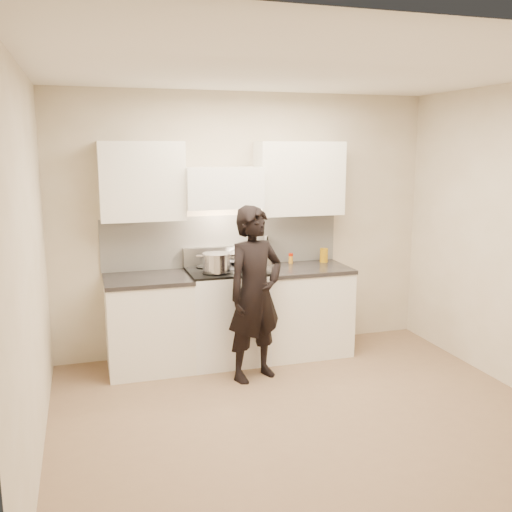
# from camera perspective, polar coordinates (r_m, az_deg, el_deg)

# --- Properties ---
(ground_plane) EXTENTS (4.00, 4.00, 0.00)m
(ground_plane) POSITION_cam_1_polar(r_m,az_deg,el_deg) (4.80, 5.01, -15.74)
(ground_plane) COLOR #80644A
(room_shell) EXTENTS (4.04, 3.54, 2.70)m
(room_shell) POSITION_cam_1_polar(r_m,az_deg,el_deg) (4.65, 2.96, 4.07)
(room_shell) COLOR beige
(room_shell) RESTS_ON ground
(stove) EXTENTS (0.76, 0.65, 0.96)m
(stove) POSITION_cam_1_polar(r_m,az_deg,el_deg) (5.81, -2.97, -5.89)
(stove) COLOR white
(stove) RESTS_ON ground
(counter_right) EXTENTS (0.92, 0.67, 0.92)m
(counter_right) POSITION_cam_1_polar(r_m,az_deg,el_deg) (6.06, 4.71, -5.34)
(counter_right) COLOR white
(counter_right) RESTS_ON ground
(counter_left) EXTENTS (0.82, 0.67, 0.92)m
(counter_left) POSITION_cam_1_polar(r_m,az_deg,el_deg) (5.68, -10.67, -6.59)
(counter_left) COLOR white
(counter_left) RESTS_ON ground
(wok) EXTENTS (0.31, 0.39, 0.25)m
(wok) POSITION_cam_1_polar(r_m,az_deg,el_deg) (5.86, -1.47, -0.00)
(wok) COLOR #BBBAC3
(wok) RESTS_ON stove
(stock_pot) EXTENTS (0.38, 0.32, 0.18)m
(stock_pot) POSITION_cam_1_polar(r_m,az_deg,el_deg) (5.52, -3.97, -0.64)
(stock_pot) COLOR #BBBAC3
(stock_pot) RESTS_ON stove
(utensil_crock) EXTENTS (0.11, 0.11, 0.30)m
(utensil_crock) POSITION_cam_1_polar(r_m,az_deg,el_deg) (6.04, 1.03, 0.05)
(utensil_crock) COLOR #AAAAAA
(utensil_crock) RESTS_ON counter_right
(spice_jar) EXTENTS (0.05, 0.05, 0.11)m
(spice_jar) POSITION_cam_1_polar(r_m,az_deg,el_deg) (6.11, 3.50, -0.22)
(spice_jar) COLOR orange
(spice_jar) RESTS_ON counter_right
(oil_glass) EXTENTS (0.09, 0.09, 0.15)m
(oil_glass) POSITION_cam_1_polar(r_m,az_deg,el_deg) (6.20, 6.80, 0.09)
(oil_glass) COLOR #A2720C
(oil_glass) RESTS_ON counter_right
(person) EXTENTS (0.69, 0.57, 1.63)m
(person) POSITION_cam_1_polar(r_m,az_deg,el_deg) (5.26, -0.12, -3.81)
(person) COLOR black
(person) RESTS_ON ground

